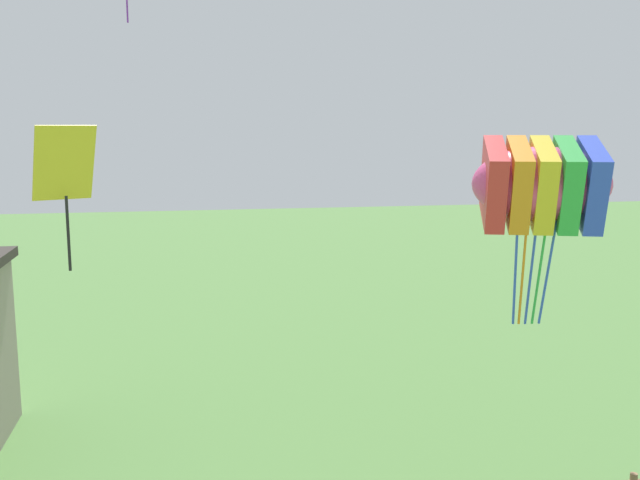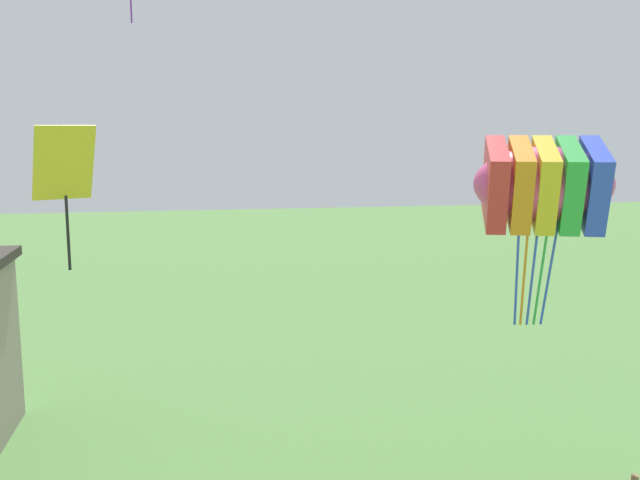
{
  "view_description": "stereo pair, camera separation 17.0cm",
  "coord_description": "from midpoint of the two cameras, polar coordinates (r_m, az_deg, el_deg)",
  "views": [
    {
      "loc": [
        -2.4,
        -5.18,
        7.6
      ],
      "look_at": [
        0.0,
        8.21,
        5.41
      ],
      "focal_mm": 40.0,
      "sensor_mm": 36.0,
      "label": 1
    },
    {
      "loc": [
        -2.24,
        -5.21,
        7.6
      ],
      "look_at": [
        0.0,
        8.21,
        5.41
      ],
      "focal_mm": 40.0,
      "sensor_mm": 36.0,
      "label": 2
    }
  ],
  "objects": [
    {
      "name": "kite_rainbow_parafoil",
      "position": [
        16.22,
        17.0,
        4.27
      ],
      "size": [
        3.46,
        2.87,
        4.15
      ],
      "color": "#E54C8C"
    },
    {
      "name": "kite_yellow_diamond",
      "position": [
        12.5,
        -20.12,
        5.21
      ],
      "size": [
        1.11,
        0.89,
        2.42
      ],
      "color": "yellow"
    }
  ]
}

